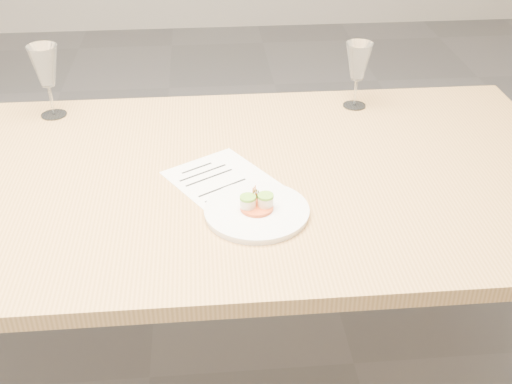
{
  "coord_description": "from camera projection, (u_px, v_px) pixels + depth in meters",
  "views": [
    {
      "loc": [
        0.22,
        -1.44,
        1.61
      ],
      "look_at": [
        0.33,
        -0.18,
        0.8
      ],
      "focal_mm": 45.0,
      "sensor_mm": 36.0,
      "label": 1
    }
  ],
  "objects": [
    {
      "name": "wine_glass_2",
      "position": [
        45.0,
        67.0,
        1.88
      ],
      "size": [
        0.09,
        0.09,
        0.22
      ],
      "color": "white",
      "rests_on": "dining_table"
    },
    {
      "name": "ground",
      "position": [
        150.0,
        377.0,
        2.06
      ],
      "size": [
        7.0,
        7.0,
        0.0
      ],
      "primitive_type": "plane",
      "color": "slate",
      "rests_on": "ground"
    },
    {
      "name": "dinner_plate",
      "position": [
        257.0,
        210.0,
        1.51
      ],
      "size": [
        0.25,
        0.25,
        0.07
      ],
      "rotation": [
        0.0,
        0.0,
        -0.06
      ],
      "color": "white",
      "rests_on": "dining_table"
    },
    {
      "name": "dining_table",
      "position": [
        127.0,
        200.0,
        1.69
      ],
      "size": [
        2.4,
        1.0,
        0.75
      ],
      "color": "tan",
      "rests_on": "ground"
    },
    {
      "name": "recipe_sheet",
      "position": [
        224.0,
        182.0,
        1.64
      ],
      "size": [
        0.34,
        0.36,
        0.0
      ],
      "rotation": [
        0.0,
        0.0,
        0.55
      ],
      "color": "white",
      "rests_on": "dining_table"
    },
    {
      "name": "wine_glass_3",
      "position": [
        358.0,
        63.0,
        1.95
      ],
      "size": [
        0.08,
        0.08,
        0.21
      ],
      "color": "white",
      "rests_on": "dining_table"
    }
  ]
}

